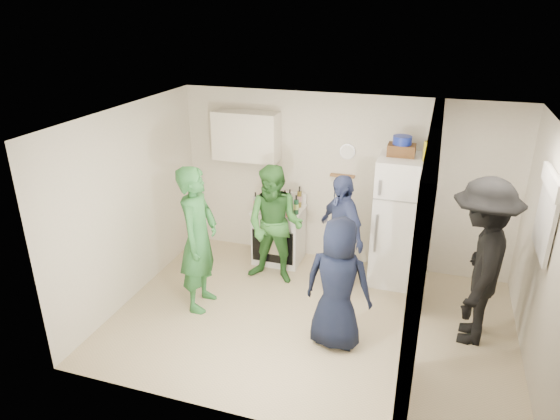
# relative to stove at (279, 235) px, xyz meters

# --- Properties ---
(floor) EXTENTS (4.80, 4.80, 0.00)m
(floor) POSITION_rel_stove_xyz_m (0.86, -1.37, -0.42)
(floor) COLOR tan
(floor) RESTS_ON ground
(wall_back) EXTENTS (4.80, 0.00, 4.80)m
(wall_back) POSITION_rel_stove_xyz_m (0.86, 0.33, 0.83)
(wall_back) COLOR silver
(wall_back) RESTS_ON floor
(wall_front) EXTENTS (4.80, 0.00, 4.80)m
(wall_front) POSITION_rel_stove_xyz_m (0.86, -3.07, 0.83)
(wall_front) COLOR silver
(wall_front) RESTS_ON floor
(wall_left) EXTENTS (0.00, 3.40, 3.40)m
(wall_left) POSITION_rel_stove_xyz_m (-1.54, -1.37, 0.83)
(wall_left) COLOR silver
(wall_left) RESTS_ON floor
(wall_right) EXTENTS (0.00, 3.40, 3.40)m
(wall_right) POSITION_rel_stove_xyz_m (3.26, -1.37, 0.83)
(wall_right) COLOR silver
(wall_right) RESTS_ON floor
(ceiling) EXTENTS (4.80, 4.80, 0.00)m
(ceiling) POSITION_rel_stove_xyz_m (0.86, -1.37, 2.08)
(ceiling) COLOR white
(ceiling) RESTS_ON wall_back
(partition_pier_back) EXTENTS (0.12, 1.20, 2.50)m
(partition_pier_back) POSITION_rel_stove_xyz_m (2.06, -0.27, 0.83)
(partition_pier_back) COLOR silver
(partition_pier_back) RESTS_ON floor
(partition_pier_front) EXTENTS (0.12, 1.20, 2.50)m
(partition_pier_front) POSITION_rel_stove_xyz_m (2.06, -2.47, 0.83)
(partition_pier_front) COLOR silver
(partition_pier_front) RESTS_ON floor
(partition_header) EXTENTS (0.12, 1.00, 0.40)m
(partition_header) POSITION_rel_stove_xyz_m (2.06, -1.37, 1.88)
(partition_header) COLOR silver
(partition_header) RESTS_ON partition_pier_back
(stove) EXTENTS (0.71, 0.59, 0.84)m
(stove) POSITION_rel_stove_xyz_m (0.00, 0.00, 0.00)
(stove) COLOR white
(stove) RESTS_ON floor
(upper_cabinet) EXTENTS (0.95, 0.34, 0.70)m
(upper_cabinet) POSITION_rel_stove_xyz_m (-0.54, 0.15, 1.43)
(upper_cabinet) COLOR silver
(upper_cabinet) RESTS_ON wall_back
(fridge) EXTENTS (0.74, 0.72, 1.79)m
(fridge) POSITION_rel_stove_xyz_m (1.76, -0.03, 0.47)
(fridge) COLOR white
(fridge) RESTS_ON floor
(wicker_basket) EXTENTS (0.35, 0.25, 0.15)m
(wicker_basket) POSITION_rel_stove_xyz_m (1.66, 0.02, 1.45)
(wicker_basket) COLOR brown
(wicker_basket) RESTS_ON fridge
(blue_bowl) EXTENTS (0.24, 0.24, 0.11)m
(blue_bowl) POSITION_rel_stove_xyz_m (1.66, 0.02, 1.58)
(blue_bowl) COLOR #16289B
(blue_bowl) RESTS_ON wicker_basket
(yellow_cup_stack_top) EXTENTS (0.09, 0.09, 0.25)m
(yellow_cup_stack_top) POSITION_rel_stove_xyz_m (1.98, -0.13, 1.50)
(yellow_cup_stack_top) COLOR yellow
(yellow_cup_stack_top) RESTS_ON fridge
(wall_clock) EXTENTS (0.22, 0.02, 0.22)m
(wall_clock) POSITION_rel_stove_xyz_m (0.91, 0.31, 1.28)
(wall_clock) COLOR white
(wall_clock) RESTS_ON wall_back
(spice_shelf) EXTENTS (0.35, 0.08, 0.03)m
(spice_shelf) POSITION_rel_stove_xyz_m (0.86, 0.28, 0.93)
(spice_shelf) COLOR olive
(spice_shelf) RESTS_ON wall_back
(nook_window) EXTENTS (0.03, 0.70, 0.80)m
(nook_window) POSITION_rel_stove_xyz_m (3.24, -1.17, 1.23)
(nook_window) COLOR black
(nook_window) RESTS_ON wall_right
(nook_window_frame) EXTENTS (0.04, 0.76, 0.86)m
(nook_window_frame) POSITION_rel_stove_xyz_m (3.22, -1.17, 1.23)
(nook_window_frame) COLOR white
(nook_window_frame) RESTS_ON wall_right
(nook_valance) EXTENTS (0.04, 0.82, 0.18)m
(nook_valance) POSITION_rel_stove_xyz_m (3.20, -1.17, 1.58)
(nook_valance) COLOR white
(nook_valance) RESTS_ON wall_right
(yellow_cup_stack_stove) EXTENTS (0.09, 0.09, 0.25)m
(yellow_cup_stack_stove) POSITION_rel_stove_xyz_m (-0.12, -0.22, 0.55)
(yellow_cup_stack_stove) COLOR #D7EA13
(yellow_cup_stack_stove) RESTS_ON stove
(red_cup) EXTENTS (0.09, 0.09, 0.12)m
(red_cup) POSITION_rel_stove_xyz_m (0.22, -0.20, 0.48)
(red_cup) COLOR red
(red_cup) RESTS_ON stove
(person_green_left) EXTENTS (0.49, 0.71, 1.87)m
(person_green_left) POSITION_rel_stove_xyz_m (-0.57, -1.45, 0.51)
(person_green_left) COLOR #2F763B
(person_green_left) RESTS_ON floor
(person_green_center) EXTENTS (0.84, 0.67, 1.67)m
(person_green_center) POSITION_rel_stove_xyz_m (0.13, -0.57, 0.41)
(person_green_center) COLOR #387734
(person_green_center) RESTS_ON floor
(person_denim) EXTENTS (0.93, 0.98, 1.63)m
(person_denim) POSITION_rel_stove_xyz_m (1.02, -0.50, 0.39)
(person_denim) COLOR navy
(person_denim) RESTS_ON floor
(person_navy) EXTENTS (0.79, 0.54, 1.55)m
(person_navy) POSITION_rel_stove_xyz_m (1.23, -1.70, 0.35)
(person_navy) COLOR black
(person_navy) RESTS_ON floor
(person_nook) EXTENTS (0.86, 1.34, 1.95)m
(person_nook) POSITION_rel_stove_xyz_m (2.68, -1.11, 0.56)
(person_nook) COLOR black
(person_nook) RESTS_ON floor
(bottle_a) EXTENTS (0.07, 0.07, 0.30)m
(bottle_a) POSITION_rel_stove_xyz_m (-0.26, 0.13, 0.57)
(bottle_a) COLOR brown
(bottle_a) RESTS_ON stove
(bottle_b) EXTENTS (0.07, 0.07, 0.24)m
(bottle_b) POSITION_rel_stove_xyz_m (-0.19, -0.07, 0.54)
(bottle_b) COLOR #1A4A18
(bottle_b) RESTS_ON stove
(bottle_c) EXTENTS (0.07, 0.07, 0.29)m
(bottle_c) POSITION_rel_stove_xyz_m (-0.08, 0.15, 0.57)
(bottle_c) COLOR silver
(bottle_c) RESTS_ON stove
(bottle_d) EXTENTS (0.06, 0.06, 0.26)m
(bottle_d) POSITION_rel_stove_xyz_m (0.04, -0.04, 0.55)
(bottle_d) COLOR brown
(bottle_d) RESTS_ON stove
(bottle_e) EXTENTS (0.06, 0.06, 0.26)m
(bottle_e) POSITION_rel_stove_xyz_m (0.12, 0.16, 0.55)
(bottle_e) COLOR #97A3A7
(bottle_e) RESTS_ON stove
(bottle_f) EXTENTS (0.06, 0.06, 0.25)m
(bottle_f) POSITION_rel_stove_xyz_m (0.17, 0.01, 0.55)
(bottle_f) COLOR #163E2E
(bottle_f) RESTS_ON stove
(bottle_g) EXTENTS (0.06, 0.06, 0.32)m
(bottle_g) POSITION_rel_stove_xyz_m (0.27, 0.15, 0.58)
(bottle_g) COLOR olive
(bottle_g) RESTS_ON stove
(bottle_h) EXTENTS (0.06, 0.06, 0.27)m
(bottle_h) POSITION_rel_stove_xyz_m (-0.31, -0.13, 0.56)
(bottle_h) COLOR #A5A6B0
(bottle_h) RESTS_ON stove
(bottle_i) EXTENTS (0.07, 0.07, 0.25)m
(bottle_i) POSITION_rel_stove_xyz_m (0.06, 0.11, 0.55)
(bottle_i) COLOR #572B0F
(bottle_i) RESTS_ON stove
(bottle_j) EXTENTS (0.07, 0.07, 0.28)m
(bottle_j) POSITION_rel_stove_xyz_m (0.29, -0.11, 0.56)
(bottle_j) COLOR #1A4C2D
(bottle_j) RESTS_ON stove
(bottle_k) EXTENTS (0.06, 0.06, 0.31)m
(bottle_k) POSITION_rel_stove_xyz_m (-0.23, 0.04, 0.58)
(bottle_k) COLOR #9B4323
(bottle_k) RESTS_ON stove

